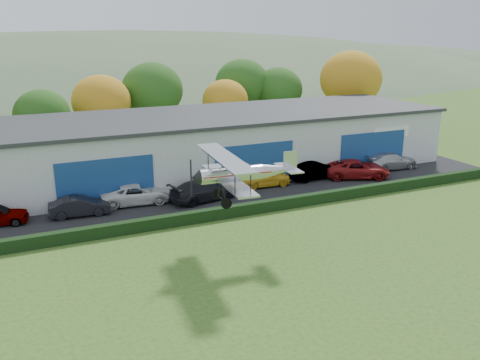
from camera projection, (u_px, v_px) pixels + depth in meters
name	position (u px, v px, depth m)	size (l,w,h in m)	color
ground	(379.00, 344.00, 20.95)	(300.00, 300.00, 0.00)	#2E591C
apron	(237.00, 192.00, 40.46)	(48.00, 9.00, 0.05)	black
hedge	(265.00, 206.00, 36.17)	(46.00, 0.60, 0.80)	black
hangar	(226.00, 141.00, 46.60)	(40.60, 12.60, 5.30)	#B2B7BC
tree_belt	(146.00, 96.00, 55.16)	(75.70, 13.22, 10.12)	#3D2614
distant_hills	(44.00, 123.00, 145.12)	(430.00, 196.00, 56.00)	#4C6642
car_1	(80.00, 206.00, 35.15)	(1.45, 4.16, 1.37)	black
car_2	(137.00, 194.00, 37.67)	(2.43, 5.27, 1.47)	silver
car_3	(204.00, 190.00, 38.37)	(2.18, 5.37, 1.56)	black
car_4	(263.00, 177.00, 41.80)	(1.83, 4.56, 1.55)	gold
car_5	(315.00, 170.00, 43.86)	(1.69, 4.84, 1.60)	gray
car_6	(357.00, 169.00, 44.24)	(2.61, 5.66, 1.57)	maroon
car_7	(390.00, 161.00, 47.08)	(2.18, 5.37, 1.56)	silver
biplane	(240.00, 172.00, 28.39)	(6.34, 7.28, 2.72)	silver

